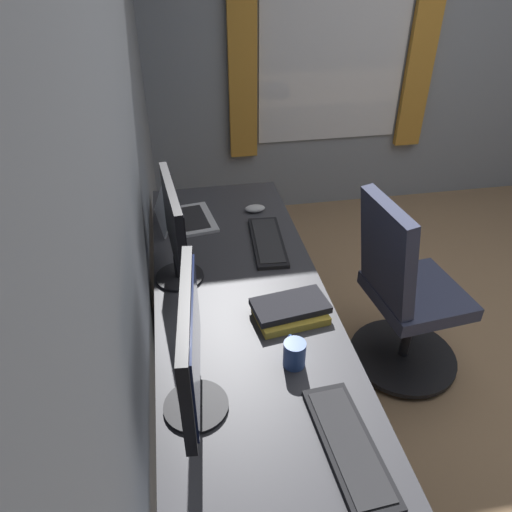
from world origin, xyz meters
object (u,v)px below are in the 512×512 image
object	(u,v)px
keyboard_main	(349,445)
book_stack_near	(290,310)
keyboard_spare	(268,242)
mouse_main	(255,208)
office_chair	(403,298)
laptop_leftmost	(182,214)
monitor_primary	(191,349)
monitor_secondary	(175,228)
drawer_pedestal	(235,356)
coffee_mug	(294,353)

from	to	relation	value
keyboard_main	book_stack_near	bearing A→B (deg)	3.12
keyboard_spare	mouse_main	world-z (taller)	mouse_main
keyboard_main	office_chair	size ratio (longest dim) A/B	0.44
laptop_leftmost	mouse_main	xyz separation A→B (m)	(0.05, -0.37, -0.03)
monitor_primary	laptop_leftmost	size ratio (longest dim) A/B	1.44
monitor_secondary	book_stack_near	world-z (taller)	monitor_secondary
mouse_main	book_stack_near	size ratio (longest dim) A/B	0.35
laptop_leftmost	book_stack_near	xyz separation A→B (m)	(-0.78, -0.36, -0.02)
mouse_main	book_stack_near	world-z (taller)	book_stack_near
mouse_main	laptop_leftmost	bearing A→B (deg)	96.88
drawer_pedestal	mouse_main	xyz separation A→B (m)	(0.62, -0.20, 0.40)
monitor_primary	monitor_secondary	xyz separation A→B (m)	(0.67, 0.02, -0.01)
drawer_pedestal	mouse_main	size ratio (longest dim) A/B	6.68
laptop_leftmost	keyboard_spare	bearing A→B (deg)	-125.28
drawer_pedestal	coffee_mug	size ratio (longest dim) A/B	6.03
laptop_leftmost	drawer_pedestal	bearing A→B (deg)	-163.57
drawer_pedestal	laptop_leftmost	xyz separation A→B (m)	(0.58, 0.17, 0.43)
laptop_leftmost	keyboard_spare	xyz separation A→B (m)	(-0.27, -0.38, -0.03)
keyboard_main	mouse_main	size ratio (longest dim) A/B	4.11
keyboard_main	book_stack_near	world-z (taller)	book_stack_near
monitor_secondary	office_chair	size ratio (longest dim) A/B	0.48
monitor_secondary	coffee_mug	world-z (taller)	monitor_secondary
laptop_leftmost	coffee_mug	distance (m)	1.06
drawer_pedestal	laptop_leftmost	size ratio (longest dim) A/B	2.06
mouse_main	coffee_mug	distance (m)	1.06
book_stack_near	coffee_mug	size ratio (longest dim) A/B	2.59
drawer_pedestal	book_stack_near	distance (m)	0.49
keyboard_main	keyboard_spare	distance (m)	1.09
drawer_pedestal	monitor_secondary	distance (m)	0.67
keyboard_main	book_stack_near	xyz separation A→B (m)	(0.57, 0.03, 0.02)
drawer_pedestal	keyboard_spare	bearing A→B (deg)	-33.47
book_stack_near	keyboard_spare	bearing A→B (deg)	-1.96
office_chair	mouse_main	bearing A→B (deg)	52.47
monitor_primary	mouse_main	distance (m)	1.27
laptop_leftmost	keyboard_spare	distance (m)	0.46
monitor_secondary	coffee_mug	distance (m)	0.68
office_chair	keyboard_main	bearing A→B (deg)	145.38
mouse_main	keyboard_main	bearing A→B (deg)	-179.28
office_chair	monitor_secondary	bearing A→B (deg)	90.78
monitor_primary	monitor_secondary	world-z (taller)	monitor_primary
keyboard_spare	coffee_mug	distance (m)	0.75
laptop_leftmost	mouse_main	bearing A→B (deg)	-83.12
laptop_leftmost	coffee_mug	bearing A→B (deg)	-162.77
coffee_mug	mouse_main	bearing A→B (deg)	-3.15
drawer_pedestal	mouse_main	distance (m)	0.77
keyboard_spare	book_stack_near	size ratio (longest dim) A/B	1.44
keyboard_main	monitor_primary	bearing A→B (deg)	62.24
drawer_pedestal	keyboard_spare	world-z (taller)	keyboard_spare
monitor_primary	book_stack_near	size ratio (longest dim) A/B	1.63
monitor_secondary	keyboard_main	bearing A→B (deg)	-154.41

